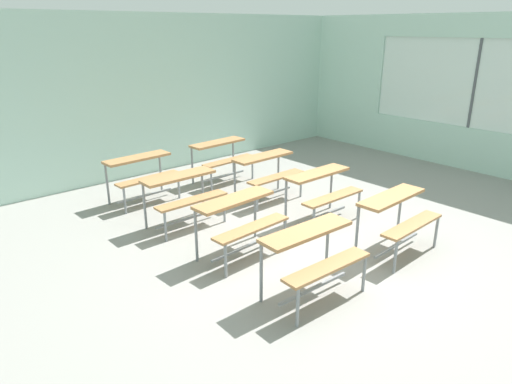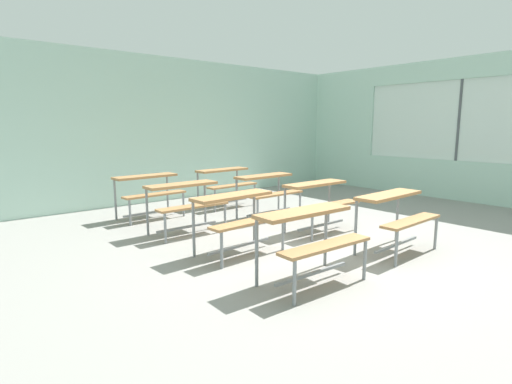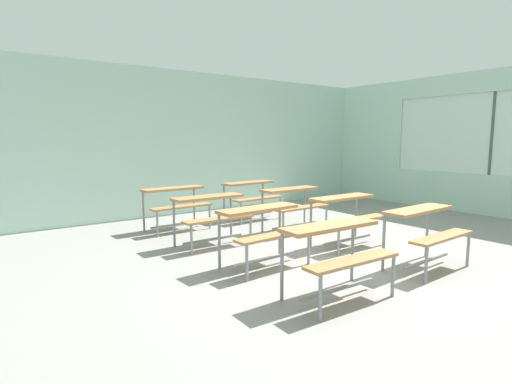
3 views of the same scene
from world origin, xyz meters
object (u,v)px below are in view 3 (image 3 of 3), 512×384
(desk_bench_r1c1, at_px, (347,209))
(desk_bench_r3c0, at_px, (176,198))
(desk_bench_r2c0, at_px, (212,208))
(desk_bench_r3c1, at_px, (252,191))
(desk_bench_r0c0, at_px, (337,243))
(desk_bench_r1c0, at_px, (264,223))
(desk_bench_r0c1, at_px, (426,224))
(desk_bench_r2c1, at_px, (294,199))

(desk_bench_r1c1, height_order, desk_bench_r3c0, same)
(desk_bench_r2c0, bearing_deg, desk_bench_r3c1, 37.34)
(desk_bench_r1c1, relative_size, desk_bench_r3c0, 0.98)
(desk_bench_r0c0, distance_m, desk_bench_r1c1, 2.05)
(desk_bench_r0c0, xyz_separation_m, desk_bench_r1c0, (0.02, 1.23, 0.00))
(desk_bench_r0c1, bearing_deg, desk_bench_r1c1, 86.70)
(desk_bench_r2c0, bearing_deg, desk_bench_r1c0, -89.38)
(desk_bench_r0c1, height_order, desk_bench_r1c0, same)
(desk_bench_r2c1, relative_size, desk_bench_r3c0, 0.99)
(desk_bench_r2c0, bearing_deg, desk_bench_r2c1, -0.53)
(desk_bench_r1c1, bearing_deg, desk_bench_r3c1, 89.85)
(desk_bench_r2c0, distance_m, desk_bench_r3c0, 1.28)
(desk_bench_r0c0, xyz_separation_m, desk_bench_r2c0, (0.00, 2.49, 0.00))
(desk_bench_r0c1, relative_size, desk_bench_r3c0, 1.00)
(desk_bench_r2c1, relative_size, desk_bench_r3c1, 0.98)
(desk_bench_r0c0, distance_m, desk_bench_r3c1, 4.09)
(desk_bench_r3c1, bearing_deg, desk_bench_r1c1, -93.36)
(desk_bench_r1c1, relative_size, desk_bench_r3c1, 0.98)
(desk_bench_r2c0, distance_m, desk_bench_r3c1, 2.06)
(desk_bench_r1c0, height_order, desk_bench_r1c1, same)
(desk_bench_r2c0, bearing_deg, desk_bench_r3c0, 89.10)
(desk_bench_r1c1, relative_size, desk_bench_r2c0, 1.00)
(desk_bench_r0c0, relative_size, desk_bench_r2c0, 1.02)
(desk_bench_r1c0, bearing_deg, desk_bench_r3c1, 54.44)
(desk_bench_r0c0, height_order, desk_bench_r3c1, same)
(desk_bench_r1c1, height_order, desk_bench_r2c1, same)
(desk_bench_r0c1, relative_size, desk_bench_r1c0, 0.99)
(desk_bench_r0c0, distance_m, desk_bench_r2c0, 2.49)
(desk_bench_r1c0, distance_m, desk_bench_r2c1, 2.04)
(desk_bench_r1c0, relative_size, desk_bench_r2c0, 1.02)
(desk_bench_r1c0, xyz_separation_m, desk_bench_r2c1, (1.61, 1.25, 0.00))
(desk_bench_r1c0, xyz_separation_m, desk_bench_r2c0, (-0.02, 1.26, 0.00))
(desk_bench_r0c0, relative_size, desk_bench_r0c1, 1.00)
(desk_bench_r0c0, bearing_deg, desk_bench_r1c1, 40.52)
(desk_bench_r2c1, xyz_separation_m, desk_bench_r3c1, (0.01, 1.27, 0.00))
(desk_bench_r2c0, bearing_deg, desk_bench_r0c1, -57.88)
(desk_bench_r0c0, height_order, desk_bench_r2c1, same)
(desk_bench_r0c0, bearing_deg, desk_bench_r0c1, 1.97)
(desk_bench_r2c1, distance_m, desk_bench_r3c0, 2.07)
(desk_bench_r1c0, height_order, desk_bench_r3c1, same)
(desk_bench_r1c0, relative_size, desk_bench_r3c0, 1.00)
(desk_bench_r1c0, bearing_deg, desk_bench_r1c1, -1.31)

